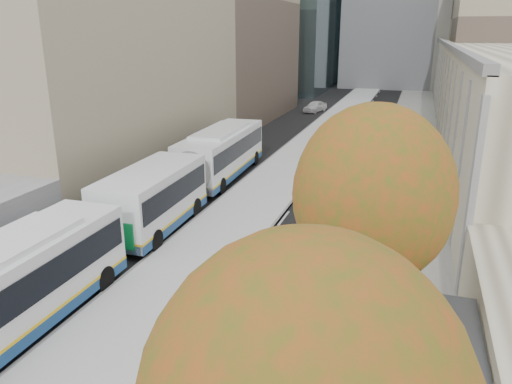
% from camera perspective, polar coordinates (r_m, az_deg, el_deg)
% --- Properties ---
extents(bus_platform, '(4.25, 150.00, 0.15)m').
position_cam_1_polar(bus_platform, '(36.84, 4.26, 3.30)').
color(bus_platform, silver).
rests_on(bus_platform, ground).
extents(sidewalk, '(4.75, 150.00, 0.08)m').
position_cam_1_polar(sidewalk, '(35.89, 16.76, 2.12)').
color(sidewalk, gray).
rests_on(sidewalk, ground).
extents(bus_shelter, '(1.90, 4.40, 2.53)m').
position_cam_1_polar(bus_shelter, '(12.85, 21.00, -17.22)').
color(bus_shelter, '#383A3F').
rests_on(bus_shelter, sidewalk).
extents(tree_c, '(4.20, 4.20, 7.28)m').
position_cam_1_polar(tree_c, '(13.33, 13.20, -0.41)').
color(tree_c, '#311E19').
rests_on(tree_c, sidewalk).
extents(bus_far, '(3.27, 18.52, 3.07)m').
position_cam_1_polar(bus_far, '(29.45, -6.71, 2.72)').
color(bus_far, silver).
rests_on(bus_far, ground).
extents(distant_car, '(2.62, 4.20, 1.33)m').
position_cam_1_polar(distant_car, '(61.56, 6.77, 9.69)').
color(distant_car, beige).
rests_on(distant_car, ground).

